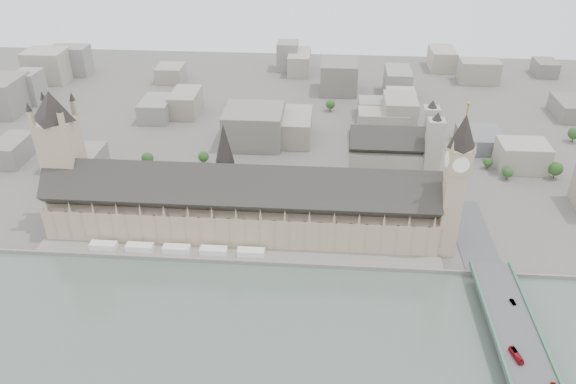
# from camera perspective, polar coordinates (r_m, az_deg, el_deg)

# --- Properties ---
(ground) EXTENTS (900.00, 900.00, 0.00)m
(ground) POSITION_cam_1_polar(r_m,az_deg,el_deg) (382.67, -5.13, -5.90)
(ground) COLOR #595651
(ground) RESTS_ON ground
(embankment_wall) EXTENTS (600.00, 1.50, 3.00)m
(embankment_wall) POSITION_cam_1_polar(r_m,az_deg,el_deg) (370.00, -5.49, -7.09)
(embankment_wall) COLOR gray
(embankment_wall) RESTS_ON ground
(river_terrace) EXTENTS (270.00, 15.00, 2.00)m
(river_terrace) POSITION_cam_1_polar(r_m,az_deg,el_deg) (376.16, -5.31, -6.45)
(river_terrace) COLOR gray
(river_terrace) RESTS_ON ground
(terrace_tents) EXTENTS (118.00, 7.00, 4.00)m
(terrace_tents) POSITION_cam_1_polar(r_m,az_deg,el_deg) (382.89, -11.26, -5.68)
(terrace_tents) COLOR white
(terrace_tents) RESTS_ON river_terrace
(palace_of_westminster) EXTENTS (265.00, 40.73, 55.44)m
(palace_of_westminster) POSITION_cam_1_polar(r_m,az_deg,el_deg) (385.96, -4.83, -1.45)
(palace_of_westminster) COLOR tan
(palace_of_westminster) RESTS_ON ground
(elizabeth_tower) EXTENTS (17.00, 17.00, 107.50)m
(elizabeth_tower) POSITION_cam_1_polar(r_m,az_deg,el_deg) (362.84, 16.70, 1.49)
(elizabeth_tower) COLOR tan
(elizabeth_tower) RESTS_ON ground
(victoria_tower) EXTENTS (30.00, 30.00, 100.00)m
(victoria_tower) POSITION_cam_1_polar(r_m,az_deg,el_deg) (411.87, -21.96, 3.63)
(victoria_tower) COLOR tan
(victoria_tower) RESTS_ON ground
(central_tower) EXTENTS (13.00, 13.00, 48.00)m
(central_tower) POSITION_cam_1_polar(r_m,az_deg,el_deg) (375.71, -6.43, 3.68)
(central_tower) COLOR tan
(central_tower) RESTS_ON ground
(westminster_bridge) EXTENTS (25.00, 325.00, 10.25)m
(westminster_bridge) POSITION_cam_1_polar(r_m,az_deg,el_deg) (326.46, 22.57, -15.20)
(westminster_bridge) COLOR #474749
(westminster_bridge) RESTS_ON ground
(westminster_abbey) EXTENTS (68.00, 36.00, 64.00)m
(westminster_abbey) POSITION_cam_1_polar(r_m,az_deg,el_deg) (449.32, 10.76, 3.35)
(westminster_abbey) COLOR gray
(westminster_abbey) RESTS_ON ground
(city_skyline_inland) EXTENTS (720.00, 360.00, 38.00)m
(city_skyline_inland) POSITION_cam_1_polar(r_m,az_deg,el_deg) (588.69, -1.53, 9.93)
(city_skyline_inland) COLOR gray
(city_skyline_inland) RESTS_ON ground
(park_trees) EXTENTS (110.00, 30.00, 15.00)m
(park_trees) POSITION_cam_1_polar(r_m,az_deg,el_deg) (429.25, -5.27, -0.27)
(park_trees) COLOR #1C3F16
(park_trees) RESTS_ON ground
(red_bus_north) EXTENTS (5.08, 11.53, 3.13)m
(red_bus_north) POSITION_cam_1_polar(r_m,az_deg,el_deg) (316.55, 22.17, -15.11)
(red_bus_north) COLOR maroon
(red_bus_north) RESTS_ON westminster_bridge
(car_silver) EXTENTS (2.92, 5.20, 1.62)m
(car_silver) POSITION_cam_1_polar(r_m,az_deg,el_deg) (348.75, 21.87, -10.31)
(car_silver) COLOR gray
(car_silver) RESTS_ON westminster_bridge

